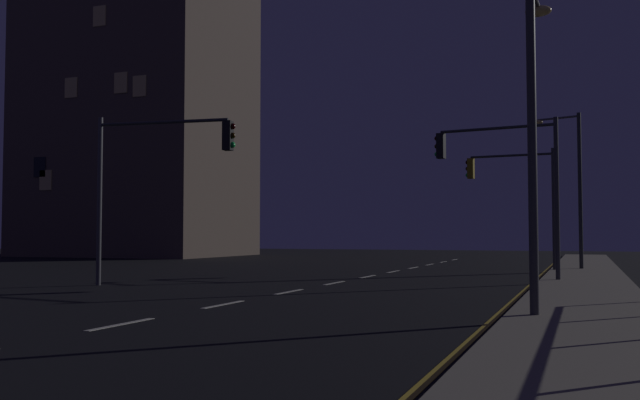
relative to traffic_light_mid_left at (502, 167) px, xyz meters
The scene contains 10 objects.
ground_plane 9.30m from the traffic_light_mid_left, 130.88° to the right, with size 112.00×112.00×0.00m, color black.
sidewalk_right 7.99m from the traffic_light_mid_left, 66.39° to the right, with size 2.94×77.00×0.14m, color gray.
lane_markings_center 7.39m from the traffic_light_mid_left, 152.85° to the right, with size 0.14×50.00×0.01m.
lane_edge_line 4.46m from the traffic_light_mid_left, 51.50° to the right, with size 0.14×53.00×0.01m.
traffic_light_mid_left is the anchor object (origin of this frame).
traffic_light_far_right 12.17m from the traffic_light_mid_left, 148.86° to the right, with size 4.89×0.80×5.65m.
traffic_light_mid_right 7.06m from the traffic_light_mid_left, 91.77° to the left, with size 4.01×0.57×5.42m.
street_lamp_median 8.86m from the traffic_light_mid_left, 75.50° to the left, with size 2.27×0.86×7.19m.
street_lamp_across_street 11.46m from the traffic_light_mid_left, 80.74° to the right, with size 0.56×1.70×6.67m.
building_distant 38.69m from the traffic_light_mid_left, 145.05° to the left, with size 16.05×12.11×25.00m.
Camera 1 is at (8.23, -2.14, 1.70)m, focal length 39.43 mm.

